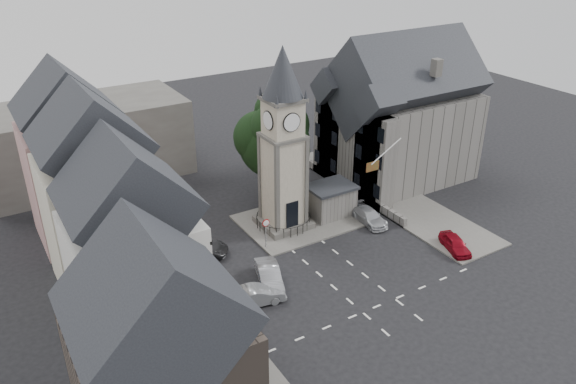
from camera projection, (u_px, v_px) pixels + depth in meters
ground at (335, 269)px, 44.74m from camera, size 120.00×120.00×0.00m
pavement_west at (158, 278)px, 43.49m from camera, size 6.00×30.00×0.14m
pavement_east at (386, 194)px, 56.40m from camera, size 6.00×26.00×0.14m
central_island at (297, 221)px, 51.52m from camera, size 10.00×8.00×0.16m
road_markings at (379, 306)px, 40.53m from camera, size 20.00×8.00×0.01m
clock_tower at (283, 142)px, 47.23m from camera, size 4.86×4.86×16.25m
stone_shelter at (330, 200)px, 52.02m from camera, size 4.30×3.30×3.08m
town_tree at (274, 133)px, 52.50m from camera, size 7.20×7.20×10.80m
warning_sign_post at (266, 228)px, 46.51m from camera, size 0.70×0.19×2.85m
terrace_pink at (75, 165)px, 46.84m from camera, size 8.10×7.60×12.80m
terrace_cream at (100, 203)px, 40.72m from camera, size 8.10×7.60×12.80m
terrace_tudor at (135, 259)px, 34.78m from camera, size 8.10×7.60×12.00m
building_sw_stone at (163, 369)px, 27.57m from camera, size 8.60×7.60×10.40m
backdrop_west at (87, 141)px, 58.80m from camera, size 20.00×10.00×8.00m
east_building at (398, 121)px, 57.60m from camera, size 14.40×11.40×12.60m
east_boundary_wall at (351, 190)px, 56.46m from camera, size 0.40×16.00×0.90m
flagpole at (386, 151)px, 48.39m from camera, size 3.68×0.10×2.74m
car_west_blue at (213, 294)px, 40.49m from camera, size 4.60×2.07×1.53m
car_west_silver at (256, 296)px, 40.43m from camera, size 4.52×2.25×1.42m
car_west_grey at (198, 248)px, 46.16m from camera, size 5.39×4.55×1.37m
car_island_silver at (269, 276)px, 42.53m from camera, size 2.94×4.83×1.50m
car_island_east at (369, 216)px, 51.15m from camera, size 2.04×4.51×1.28m
car_east_red at (455, 244)px, 46.89m from camera, size 2.62×4.03×1.27m
pedestrian at (353, 196)px, 54.29m from camera, size 0.78×0.67×1.82m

